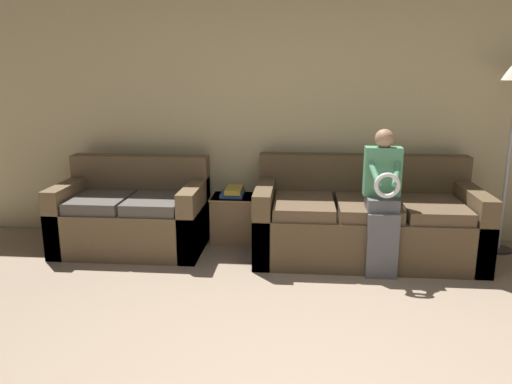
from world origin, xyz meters
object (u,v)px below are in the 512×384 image
at_px(side_shelf, 233,217).
at_px(couch_side, 133,216).
at_px(child_left_seated, 383,197).
at_px(book_stack, 233,192).
at_px(couch_main, 365,222).

bearing_deg(side_shelf, couch_side, -162.86).
distance_m(child_left_seated, book_stack, 1.58).
relative_size(couch_main, couch_side, 1.46).
height_order(child_left_seated, side_shelf, child_left_seated).
xyz_separation_m(couch_main, couch_side, (-2.26, 0.01, -0.01)).
bearing_deg(child_left_seated, side_shelf, 152.29).
relative_size(child_left_seated, book_stack, 3.99).
relative_size(couch_side, child_left_seated, 1.13).
height_order(child_left_seated, book_stack, child_left_seated).
bearing_deg(couch_main, side_shelf, 166.57).
xyz_separation_m(couch_side, book_stack, (0.96, 0.31, 0.19)).
bearing_deg(book_stack, side_shelf, -93.07).
relative_size(couch_side, book_stack, 4.50).
bearing_deg(couch_main, child_left_seated, -78.67).
bearing_deg(couch_main, couch_side, 179.64).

